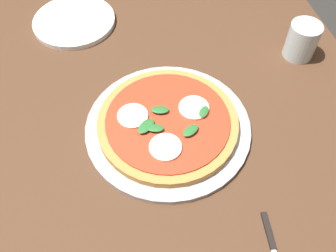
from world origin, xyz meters
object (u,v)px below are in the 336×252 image
object	(u,v)px
dining_table	(141,113)
glass_cup	(302,40)
pizza	(168,123)
plate_white	(74,21)
knife	(273,246)
serving_tray	(168,127)

from	to	relation	value
dining_table	glass_cup	bearing A→B (deg)	95.08
pizza	plate_white	distance (m)	0.45
dining_table	pizza	world-z (taller)	pizza
glass_cup	dining_table	bearing A→B (deg)	-84.92
dining_table	knife	size ratio (longest dim) A/B	8.30
dining_table	glass_cup	distance (m)	0.45
pizza	plate_white	size ratio (longest dim) A/B	1.36
serving_tray	pizza	bearing A→B (deg)	-85.33
serving_tray	glass_cup	xyz separation A→B (m)	(-0.16, 0.38, 0.04)
serving_tray	glass_cup	bearing A→B (deg)	112.02
serving_tray	plate_white	size ratio (longest dim) A/B	1.61
plate_white	knife	distance (m)	0.78
plate_white	dining_table	bearing A→B (deg)	23.26
dining_table	serving_tray	size ratio (longest dim) A/B	4.01
pizza	glass_cup	distance (m)	0.42
plate_white	glass_cup	world-z (taller)	glass_cup
dining_table	serving_tray	xyz separation A→B (m)	(0.12, 0.04, 0.08)
pizza	knife	size ratio (longest dim) A/B	1.75
serving_tray	plate_white	xyz separation A→B (m)	(-0.42, -0.17, 0.00)
pizza	knife	world-z (taller)	pizza
serving_tray	pizza	size ratio (longest dim) A/B	1.19
pizza	plate_white	world-z (taller)	pizza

